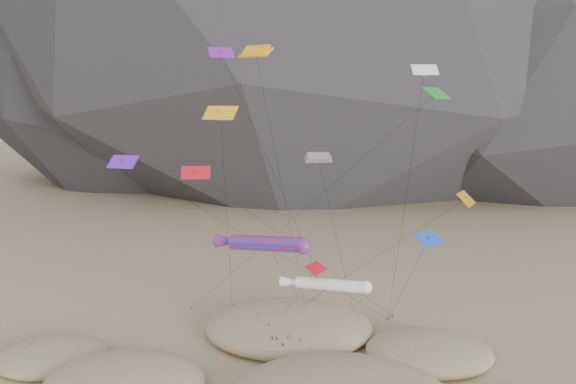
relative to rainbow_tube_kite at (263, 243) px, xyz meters
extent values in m
ellipsoid|color=#2B2B30|center=(-35.11, 115.72, 32.00)|extent=(136.20, 127.83, 116.00)
ellipsoid|color=black|center=(57.89, 102.72, 26.00)|extent=(130.55, 126.41, 100.00)
ellipsoid|color=#CCB789|center=(1.81, 10.43, -11.30)|extent=(16.57, 14.09, 3.09)
ellipsoid|color=#CCB789|center=(14.49, 5.57, -11.48)|extent=(11.40, 9.69, 2.32)
ellipsoid|color=#CCB789|center=(-19.12, 4.16, -11.57)|extent=(9.88, 8.40, 1.93)
ellipsoid|color=black|center=(-10.56, -0.56, -11.20)|extent=(2.69, 2.30, 0.81)
ellipsoid|color=black|center=(-0.67, 8.84, -11.00)|extent=(3.25, 2.78, 0.98)
ellipsoid|color=black|center=(1.59, 5.52, -11.10)|extent=(2.52, 2.16, 0.76)
ellipsoid|color=black|center=(15.53, 6.28, -11.30)|extent=(2.02, 1.72, 0.60)
ellipsoid|color=black|center=(13.53, 4.50, -11.40)|extent=(2.02, 1.73, 0.61)
ellipsoid|color=black|center=(-20.69, 5.28, -11.50)|extent=(2.62, 2.24, 0.79)
ellipsoid|color=black|center=(-19.53, 3.79, -11.60)|extent=(1.93, 1.65, 0.58)
cylinder|color=#3F2D1E|center=(0.65, 13.53, -11.85)|extent=(0.08, 0.08, 0.30)
cylinder|color=#3F2D1E|center=(3.03, 18.84, -11.85)|extent=(0.08, 0.08, 0.30)
cylinder|color=#3F2D1E|center=(6.41, 17.86, -11.85)|extent=(0.08, 0.08, 0.30)
cylinder|color=#3F2D1E|center=(9.87, 19.24, -11.85)|extent=(0.08, 0.08, 0.30)
cylinder|color=#3F2D1E|center=(12.14, 14.01, -11.85)|extent=(0.08, 0.08, 0.30)
cylinder|color=#3F2D1E|center=(-4.63, 17.12, -11.85)|extent=(0.08, 0.08, 0.30)
cylinder|color=#3F2D1E|center=(12.77, 14.84, -11.85)|extent=(0.08, 0.08, 0.30)
cylinder|color=#3F2D1E|center=(-9.16, 16.64, -11.85)|extent=(0.08, 0.08, 0.30)
cylinder|color=red|center=(0.26, -0.16, 0.04)|extent=(6.35, 4.42, 1.88)
sphere|color=red|center=(3.09, -1.83, 0.30)|extent=(1.26, 1.26, 1.26)
cone|color=red|center=(-2.85, 1.67, -0.29)|extent=(2.90, 2.32, 1.35)
cylinder|color=black|center=(1.78, 8.35, -5.98)|extent=(3.06, 17.04, 12.06)
cylinder|color=white|center=(5.18, -1.36, -2.83)|extent=(5.46, 3.15, 1.27)
sphere|color=white|center=(7.70, -2.52, -2.60)|extent=(0.93, 0.93, 0.93)
cone|color=white|center=(2.41, -0.08, -3.10)|extent=(2.40, 1.68, 0.95)
cylinder|color=black|center=(3.58, 6.42, -7.41)|extent=(3.23, 15.57, 9.20)
cube|color=#FFA90D|center=(-0.89, 5.83, 14.78)|extent=(3.08, 2.59, 0.85)
cube|color=#FFA90D|center=(-0.89, 5.83, 15.00)|extent=(2.57, 2.13, 0.83)
cylinder|color=black|center=(1.35, 11.01, 1.39)|extent=(4.51, 10.39, 26.79)
cube|color=orange|center=(4.35, 4.79, 6.06)|extent=(2.33, 1.17, 0.63)
cube|color=orange|center=(4.35, 4.79, 6.26)|extent=(1.97, 0.94, 0.62)
cylinder|color=black|center=(6.54, 10.66, -2.97)|extent=(4.40, 11.77, 18.07)
cube|color=white|center=(13.41, 6.93, 13.43)|extent=(2.30, 1.26, 0.93)
cube|color=white|center=(13.41, 6.93, 13.28)|extent=(0.29, 0.32, 0.75)
cylinder|color=black|center=(12.77, 10.47, 0.74)|extent=(1.30, 7.10, 25.38)
cube|color=purple|center=(-3.61, 4.58, 14.69)|extent=(2.26, 1.64, 0.90)
cube|color=purple|center=(-3.61, 4.58, 14.54)|extent=(0.34, 0.38, 0.68)
cylinder|color=black|center=(1.40, 11.22, 1.37)|extent=(10.05, 13.30, 26.66)
cube|color=blue|center=(12.29, -2.01, 0.93)|extent=(2.43, 2.21, 0.78)
cube|color=blue|center=(12.29, -2.01, 0.78)|extent=(0.33, 0.32, 0.75)
cylinder|color=black|center=(12.22, 6.00, -5.51)|extent=(0.18, 16.04, 12.89)
cube|color=yellow|center=(-3.28, 1.15, 9.96)|extent=(2.78, 1.89, 1.03)
cube|color=yellow|center=(-3.28, 1.15, 9.81)|extent=(0.38, 0.40, 0.85)
cylinder|color=black|center=(-3.96, 9.13, -0.99)|extent=(1.37, 15.99, 21.93)
cube|color=green|center=(14.55, 7.22, 11.46)|extent=(2.93, 3.04, 1.02)
cube|color=green|center=(14.55, 7.22, 11.31)|extent=(0.43, 0.44, 0.95)
cylinder|color=black|center=(2.70, 11.93, -0.24)|extent=(23.73, 9.44, 23.43)
cube|color=red|center=(4.07, -0.95, -1.67)|extent=(1.76, 2.04, 0.61)
cube|color=red|center=(4.07, -0.95, -1.82)|extent=(0.24, 0.26, 0.62)
cylinder|color=black|center=(2.36, 6.29, -6.81)|extent=(3.45, 14.49, 10.30)
cube|color=#6820C0|center=(-12.06, 4.54, 5.78)|extent=(2.72, 1.85, 1.01)
cube|color=#6820C0|center=(-12.06, 4.54, 5.63)|extent=(0.37, 0.39, 0.83)
cylinder|color=black|center=(0.04, 9.27, -3.09)|extent=(24.22, 9.50, 17.74)
cube|color=orange|center=(15.97, 1.90, 3.23)|extent=(2.05, 2.51, 1.00)
cube|color=orange|center=(15.97, 1.90, 3.08)|extent=(0.44, 0.41, 0.75)
cylinder|color=black|center=(8.31, 7.71, -4.36)|extent=(15.35, 11.66, 15.20)
cube|color=red|center=(-5.11, 0.18, 5.48)|extent=(2.32, 1.34, 0.89)
cube|color=red|center=(-5.11, 0.18, 5.33)|extent=(0.29, 0.31, 0.75)
cylinder|color=black|center=(3.83, 7.51, -3.23)|extent=(17.91, 14.69, 17.45)
camera|label=1|loc=(2.78, -41.96, 11.30)|focal=35.00mm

